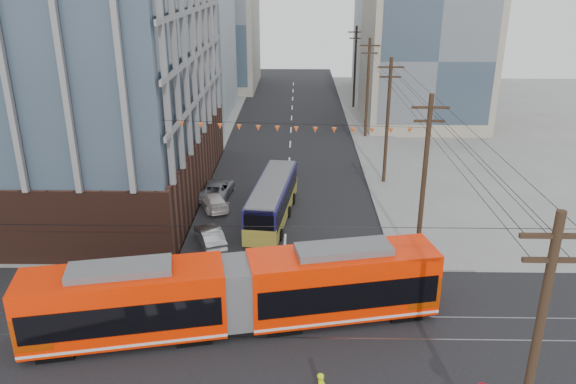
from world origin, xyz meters
TOP-DOWN VIEW (x-y plane):
  - ground at (0.00, 0.00)m, footprint 160.00×160.00m
  - bg_bldg_nw_near at (-17.00, 52.00)m, footprint 18.00×16.00m
  - bg_bldg_ne_near at (16.00, 48.00)m, footprint 14.00×14.00m
  - bg_bldg_nw_far at (-14.00, 72.00)m, footprint 16.00×18.00m
  - bg_bldg_ne_far at (18.00, 68.00)m, footprint 16.00×16.00m
  - utility_pole_near at (8.50, -6.00)m, footprint 0.30×0.30m
  - utility_pole_far at (8.50, 56.00)m, footprint 0.30×0.30m
  - streetcar at (-2.24, 3.90)m, footprint 21.34×7.27m
  - city_bus at (-1.04, 17.95)m, footprint 3.66×11.06m
  - parked_car_silver at (-5.11, 13.38)m, footprint 2.85×4.32m
  - parked_car_white at (-5.82, 19.90)m, footprint 3.22×4.55m
  - parked_car_grey at (-5.85, 22.39)m, footprint 2.68×5.15m
  - jersey_barrier at (8.30, 11.24)m, footprint 1.63×3.67m

SIDE VIEW (x-z plane):
  - ground at x=0.00m, z-range 0.00..0.00m
  - jersey_barrier at x=8.30m, z-range 0.00..0.72m
  - parked_car_white at x=-5.82m, z-range 0.00..1.22m
  - parked_car_silver at x=-5.11m, z-range 0.00..1.35m
  - parked_car_grey at x=-5.85m, z-range 0.00..1.39m
  - city_bus at x=-1.04m, z-range 0.00..3.08m
  - streetcar at x=-2.24m, z-range 0.00..4.08m
  - utility_pole_near at x=8.50m, z-range 0.00..11.00m
  - utility_pole_far at x=8.50m, z-range 0.00..11.00m
  - bg_bldg_ne_far at x=18.00m, z-range 0.00..14.00m
  - bg_bldg_ne_near at x=16.00m, z-range 0.00..16.00m
  - bg_bldg_nw_near at x=-17.00m, z-range 0.00..18.00m
  - bg_bldg_nw_far at x=-14.00m, z-range 0.00..20.00m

